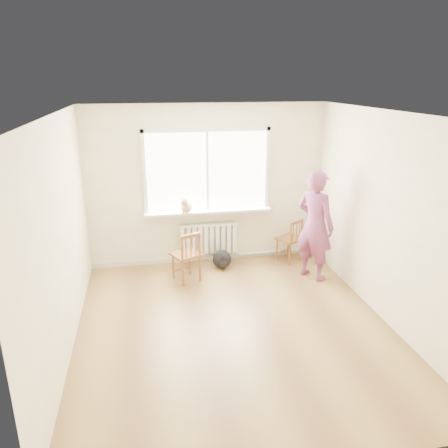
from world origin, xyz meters
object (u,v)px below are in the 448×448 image
chair_right (291,240)px  chair_left (188,257)px  backpack (222,259)px  person (315,225)px  cat (186,206)px

chair_right → chair_left: bearing=-15.9°
chair_left → backpack: chair_left is taller
chair_right → person: size_ratio=0.44×
chair_right → person: 0.85m
person → chair_right: bearing=-23.0°
chair_left → backpack: (0.62, 0.39, -0.26)m
chair_right → person: person is taller
person → cat: size_ratio=4.02×
chair_right → person: (0.13, -0.68, 0.49)m
chair_left → chair_right: 1.91m
chair_left → chair_right: chair_left is taller
chair_left → person: size_ratio=0.47×
backpack → cat: bearing=160.0°
chair_left → chair_right: (1.86, 0.45, -0.02)m
chair_right → person: bearing=71.3°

